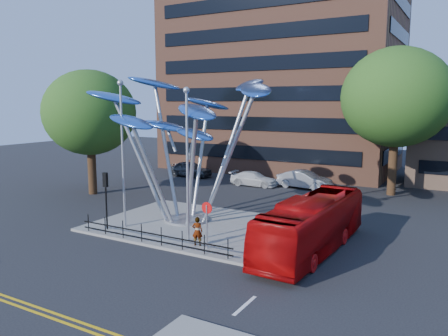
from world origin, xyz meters
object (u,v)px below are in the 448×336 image
Objects in this scene: tree_left at (89,113)px; leaf_sculpture at (186,115)px; tree_right at (396,98)px; parked_car_right at (254,179)px; street_lamp_right at (187,151)px; parked_car_mid at (304,180)px; traffic_light_island at (106,189)px; street_lamp_left at (122,141)px; red_bus at (312,225)px; pedestrian at (197,231)px; no_entry_sign_island at (207,217)px; parked_car_left at (190,169)px.

leaf_sculpture is (11.93, -3.32, 0.08)m from tree_left.
tree_right reaches higher than parked_car_right.
parked_car_right is at bearing 97.08° from leaf_sculpture.
parked_car_mid is (0.28, 18.00, -4.29)m from street_lamp_right.
leaf_sculpture is 3.71× the size of traffic_light_island.
tree_right is at bearing 56.69° from leaf_sculpture.
street_lamp_left is at bearing 174.82° from parked_car_right.
red_bus is 6.58× the size of pedestrian.
traffic_light_island is at bearing 173.34° from parked_car_right.
street_lamp_left reaches higher than parked_car_right.
street_lamp_right reaches higher than parked_car_right.
red_bus is at bearing -94.37° from tree_right.
pedestrian is at bearing -109.07° from tree_right.
tree_right is at bearing -76.20° from parked_car_mid.
leaf_sculpture is at bearing -123.31° from tree_right.
traffic_light_island is 19.47m from parked_car_mid.
street_lamp_right is at bearing 162.13° from no_entry_sign_island.
tree_left reaches higher than street_lamp_right.
red_bus is (11.22, 1.69, -3.93)m from street_lamp_left.
pedestrian is (-6.69, -19.34, -7.11)m from tree_right.
traffic_light_island is 0.70× the size of parked_car_mid.
tree_left reaches higher than leaf_sculpture.
tree_left reaches higher than red_bus.
tree_right is 22.49m from street_lamp_left.
street_lamp_right is 2.42× the size of traffic_light_island.
parked_car_left is (-13.00, 18.56, -0.13)m from pedestrian.
street_lamp_left is 5.68× the size of pedestrian.
traffic_light_island is 2.21× the size of pedestrian.
tree_right is 1.38× the size of street_lamp_left.
tree_left is at bearing 131.60° from parked_car_right.
parked_car_mid is at bearing 36.65° from tree_left.
leaf_sculpture reaches higher than parked_car_mid.
red_bus reaches higher than parked_car_left.
tree_right reaches higher than street_lamp_left.
red_bus is (6.22, 2.19, -3.67)m from street_lamp_right.
no_entry_sign_island is 23.21m from parked_car_left.
tree_left reaches higher than parked_car_left.
street_lamp_left is 19.67m from parked_car_left.
pedestrian is (0.81, -0.34, -4.17)m from street_lamp_right.
leaf_sculpture is 18.47m from parked_car_left.
no_entry_sign_island is (7.00, 0.02, -0.80)m from traffic_light_island.
pedestrian is (6.31, 0.16, -1.69)m from traffic_light_island.
tree_left reaches higher than parked_car_right.
street_lamp_left is 12.00m from red_bus.
tree_right reaches higher than traffic_light_island.
tree_right is 3.54× the size of traffic_light_island.
leaf_sculpture is at bearing 52.60° from street_lamp_left.
tree_left is 0.81× the size of leaf_sculpture.
parked_car_right is at bearing 44.05° from tree_left.
leaf_sculpture is 7.71m from no_entry_sign_island.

